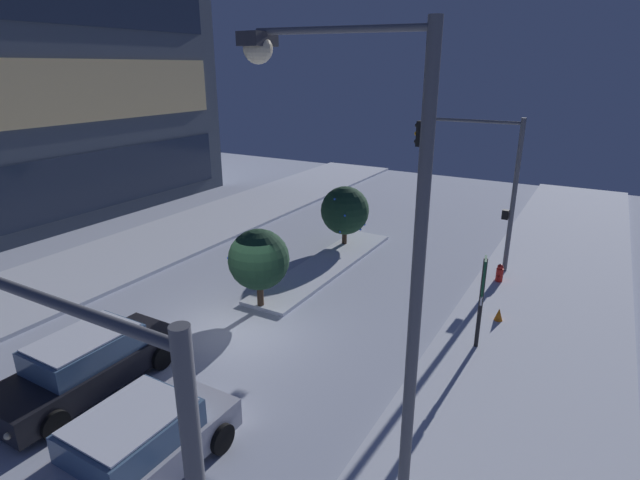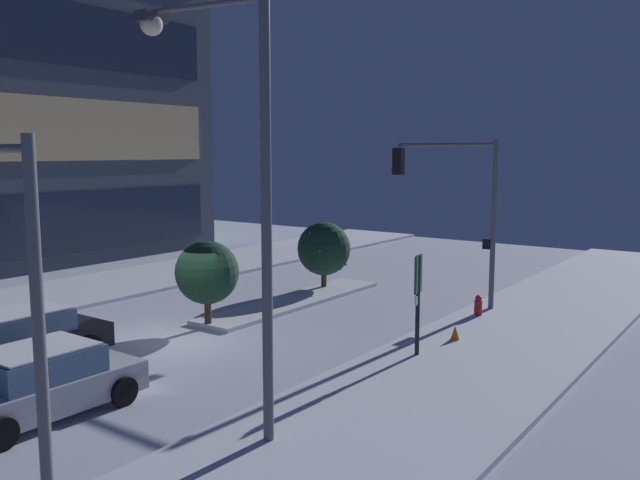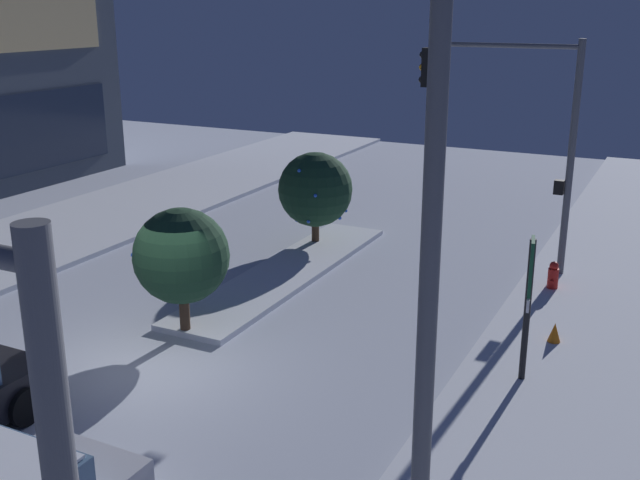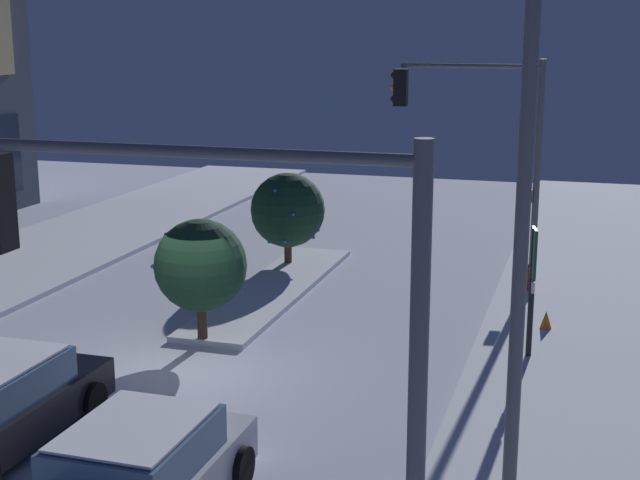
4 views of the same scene
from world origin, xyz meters
name	(u,v)px [view 1 (image 1 of 4)]	position (x,y,z in m)	size (l,w,h in m)	color
ground	(237,329)	(0.00, 0.00, 0.00)	(52.00, 52.00, 0.00)	silver
curb_strip_near	(512,413)	(0.00, -8.19, 0.07)	(52.00, 5.20, 0.14)	silver
curb_strip_far	(70,276)	(0.00, 8.19, 0.07)	(52.00, 5.20, 0.14)	silver
median_strip	(326,265)	(5.86, 0.08, 0.07)	(9.00, 1.80, 0.14)	silver
car_near	(135,448)	(-5.66, -2.05, 0.71)	(4.33, 2.17, 1.49)	#B7B7C1
car_far	(87,364)	(-4.21, 1.34, 0.71)	(4.79, 2.04, 1.49)	black
traffic_light_corner_near_right	(475,167)	(8.76, -4.83, 4.12)	(0.32, 4.13, 6.03)	#565960
traffic_light_corner_near_left	(62,423)	(-8.21, -4.45, 4.10)	(0.32, 4.80, 5.82)	#565960
street_lamp_arched	(372,232)	(-4.09, -6.24, 5.40)	(0.75, 2.85, 8.39)	#565960
fire_hydrant	(499,275)	(7.57, -6.41, 0.39)	(0.48, 0.26, 0.82)	red
parking_info_sign	(482,293)	(2.46, -6.77, 1.83)	(0.55, 0.17, 2.85)	black
decorated_tree_median	(345,211)	(8.46, 0.55, 1.69)	(2.16, 2.16, 2.77)	#473323
decorated_tree_left_of_median	(259,260)	(1.53, 0.19, 1.78)	(2.07, 2.02, 2.80)	#473323
construction_cone	(499,316)	(4.39, -7.01, 0.28)	(0.36, 0.36, 0.55)	orange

